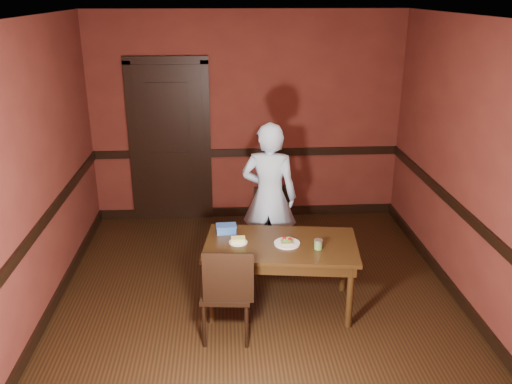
{
  "coord_description": "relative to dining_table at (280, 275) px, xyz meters",
  "views": [
    {
      "loc": [
        -0.31,
        -4.61,
        2.92
      ],
      "look_at": [
        0.0,
        0.35,
        1.05
      ],
      "focal_mm": 38.0,
      "sensor_mm": 36.0,
      "label": 1
    }
  ],
  "objects": [
    {
      "name": "person",
      "position": [
        -0.04,
        0.84,
        0.48
      ],
      "size": [
        0.67,
        0.51,
        1.64
      ],
      "primitive_type": "imported",
      "rotation": [
        0.0,
        0.0,
        2.92
      ],
      "color": "#B5D4F1",
      "rests_on": "floor"
    },
    {
      "name": "wall_back",
      "position": [
        -0.21,
        2.28,
        1.01
      ],
      "size": [
        4.0,
        0.02,
        2.7
      ],
      "primitive_type": "cube",
      "color": "#59231B",
      "rests_on": "ground"
    },
    {
      "name": "baseboard_right",
      "position": [
        1.77,
        0.03,
        -0.28
      ],
      "size": [
        0.03,
        4.5,
        0.12
      ],
      "primitive_type": "cube",
      "color": "black",
      "rests_on": "ground"
    },
    {
      "name": "sauce_jar",
      "position": [
        0.33,
        -0.14,
        0.38
      ],
      "size": [
        0.08,
        0.08,
        0.09
      ],
      "rotation": [
        0.0,
        0.0,
        0.12
      ],
      "color": "#59853F",
      "rests_on": "dining_table"
    },
    {
      "name": "food_tub",
      "position": [
        -0.51,
        0.27,
        0.38
      ],
      "size": [
        0.2,
        0.14,
        0.08
      ],
      "rotation": [
        0.0,
        0.0,
        0.04
      ],
      "color": "#2F61B2",
      "rests_on": "dining_table"
    },
    {
      "name": "dado_left",
      "position": [
        -2.2,
        0.03,
        0.56
      ],
      "size": [
        0.03,
        4.5,
        0.1
      ],
      "primitive_type": "cube",
      "color": "black",
      "rests_on": "ground"
    },
    {
      "name": "wrapped_veg",
      "position": [
        -0.46,
        -0.3,
        0.37
      ],
      "size": [
        0.24,
        0.09,
        0.06
      ],
      "primitive_type": "cylinder",
      "rotation": [
        0.0,
        1.57,
        0.11
      ],
      "color": "#143F14",
      "rests_on": "dining_table"
    },
    {
      "name": "wall_left",
      "position": [
        -2.21,
        0.03,
        1.01
      ],
      "size": [
        0.02,
        4.5,
        2.7
      ],
      "primitive_type": "cube",
      "color": "#59231B",
      "rests_on": "ground"
    },
    {
      "name": "sandwich_plate",
      "position": [
        0.06,
        -0.02,
        0.35
      ],
      "size": [
        0.24,
        0.24,
        0.06
      ],
      "rotation": [
        0.0,
        0.0,
        -0.13
      ],
      "color": "white",
      "rests_on": "dining_table"
    },
    {
      "name": "door",
      "position": [
        -1.21,
        2.25,
        0.76
      ],
      "size": [
        1.05,
        0.07,
        2.2
      ],
      "color": "black",
      "rests_on": "ground"
    },
    {
      "name": "cheese_saucer",
      "position": [
        -0.4,
        0.04,
        0.36
      ],
      "size": [
        0.17,
        0.17,
        0.05
      ],
      "rotation": [
        0.0,
        0.0,
        -0.03
      ],
      "color": "white",
      "rests_on": "dining_table"
    },
    {
      "name": "chair_near",
      "position": [
        -0.52,
        -0.45,
        0.12
      ],
      "size": [
        0.46,
        0.46,
        0.91
      ],
      "primitive_type": null,
      "rotation": [
        0.0,
        0.0,
        3.05
      ],
      "color": "black",
      "rests_on": "floor"
    },
    {
      "name": "dado_back",
      "position": [
        -0.21,
        2.27,
        0.56
      ],
      "size": [
        4.0,
        0.03,
        0.1
      ],
      "primitive_type": "cube",
      "color": "black",
      "rests_on": "ground"
    },
    {
      "name": "ceiling",
      "position": [
        -0.21,
        0.03,
        2.36
      ],
      "size": [
        4.0,
        4.5,
        0.01
      ],
      "primitive_type": "cube",
      "color": "white",
      "rests_on": "ground"
    },
    {
      "name": "wall_front",
      "position": [
        -0.21,
        -2.22,
        1.01
      ],
      "size": [
        4.0,
        0.02,
        2.7
      ],
      "primitive_type": "cube",
      "color": "#59231B",
      "rests_on": "ground"
    },
    {
      "name": "baseboard_back",
      "position": [
        -0.21,
        2.27,
        -0.28
      ],
      "size": [
        4.0,
        0.03,
        0.12
      ],
      "primitive_type": "cube",
      "color": "black",
      "rests_on": "ground"
    },
    {
      "name": "dado_right",
      "position": [
        1.77,
        0.03,
        0.56
      ],
      "size": [
        0.03,
        4.5,
        0.1
      ],
      "primitive_type": "cube",
      "color": "black",
      "rests_on": "ground"
    },
    {
      "name": "wall_right",
      "position": [
        1.79,
        0.03,
        1.01
      ],
      "size": [
        0.02,
        4.5,
        2.7
      ],
      "primitive_type": "cube",
      "color": "#59231B",
      "rests_on": "ground"
    },
    {
      "name": "baseboard_left",
      "position": [
        -2.2,
        0.03,
        -0.28
      ],
      "size": [
        0.03,
        4.5,
        0.12
      ],
      "primitive_type": "cube",
      "color": "black",
      "rests_on": "ground"
    },
    {
      "name": "chair_far",
      "position": [
        -0.02,
        0.81,
        0.11
      ],
      "size": [
        0.47,
        0.47,
        0.89
      ],
      "primitive_type": null,
      "rotation": [
        0.0,
        0.0,
        0.15
      ],
      "color": "black",
      "rests_on": "floor"
    },
    {
      "name": "floor",
      "position": [
        -0.21,
        0.03,
        -0.34
      ],
      "size": [
        4.0,
        4.5,
        0.01
      ],
      "primitive_type": "cube",
      "color": "black",
      "rests_on": "ground"
    },
    {
      "name": "dining_table",
      "position": [
        0.0,
        0.0,
        0.0
      ],
      "size": [
        1.52,
        0.98,
        0.67
      ],
      "primitive_type": "cube",
      "rotation": [
        0.0,
        0.0,
        -0.12
      ],
      "color": "black",
      "rests_on": "floor"
    }
  ]
}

